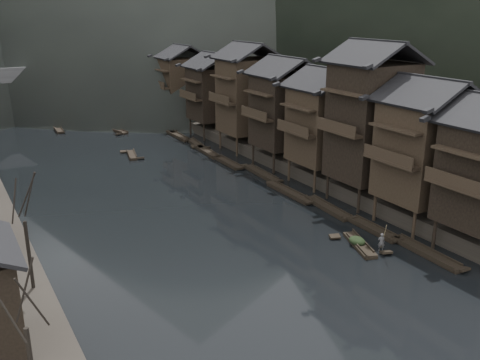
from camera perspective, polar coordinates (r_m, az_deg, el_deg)
water at (r=42.96m, az=1.33°, el=-8.53°), size 300.00×300.00×0.00m
right_bank at (r=93.06m, az=7.12°, el=6.56°), size 40.00×200.00×1.80m
stilt_houses at (r=64.54m, az=5.95°, el=8.62°), size 9.00×67.60×16.42m
moored_sampans at (r=67.85m, az=-0.49°, el=1.77°), size 2.89×67.96×0.47m
midriver_boats at (r=84.47m, az=-14.59°, el=4.45°), size 9.78×25.68×0.44m
stone_bridge at (r=107.64m, az=-19.15°, el=9.54°), size 40.00×6.00×9.00m
hero_sampan at (r=46.24m, az=12.64°, el=-6.71°), size 2.73×5.42×0.44m
cargo_heap at (r=46.10m, az=12.42°, el=-5.95°), size 1.20×1.56×0.72m
boatman at (r=45.08m, az=14.86°, el=-6.14°), size 0.67×0.61×1.54m
bamboo_pole at (r=44.33m, az=15.29°, el=-3.29°), size 1.41×1.80×3.18m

